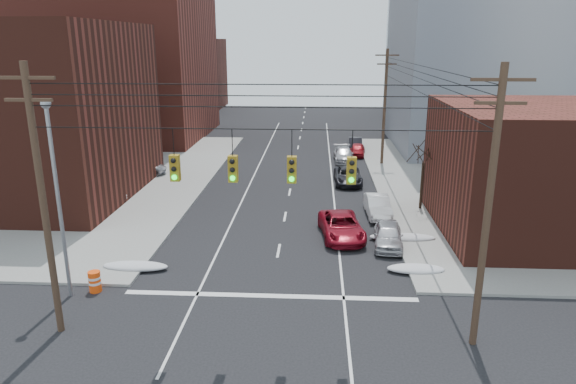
# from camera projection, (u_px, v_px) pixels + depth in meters

# --- Properties ---
(ground) EXTENTS (160.00, 160.00, 0.00)m
(ground) POSITION_uv_depth(u_px,v_px,m) (254.00, 383.00, 18.22)
(ground) COLOR black
(ground) RESTS_ON ground
(building_brick_tall) EXTENTS (24.00, 20.00, 30.00)m
(building_brick_tall) POSITION_uv_depth(u_px,v_px,m) (100.00, 12.00, 61.23)
(building_brick_tall) COLOR maroon
(building_brick_tall) RESTS_ON ground
(building_brick_far) EXTENTS (22.00, 18.00, 12.00)m
(building_brick_far) POSITION_uv_depth(u_px,v_px,m) (155.00, 75.00, 88.78)
(building_brick_far) COLOR #4A1E16
(building_brick_far) RESTS_ON ground
(building_office) EXTENTS (22.00, 20.00, 25.00)m
(building_office) POSITION_uv_depth(u_px,v_px,m) (502.00, 33.00, 55.61)
(building_office) COLOR gray
(building_office) RESTS_ON ground
(building_glass) EXTENTS (20.00, 18.00, 22.00)m
(building_glass) POSITION_uv_depth(u_px,v_px,m) (457.00, 45.00, 80.82)
(building_glass) COLOR gray
(building_glass) RESTS_ON ground
(building_storefront) EXTENTS (16.00, 12.00, 8.00)m
(building_storefront) POSITION_uv_depth(u_px,v_px,m) (576.00, 171.00, 31.43)
(building_storefront) COLOR #4A1E16
(building_storefront) RESTS_ON ground
(utility_pole_left) EXTENTS (2.20, 0.28, 11.00)m
(utility_pole_left) POSITION_uv_depth(u_px,v_px,m) (43.00, 199.00, 19.92)
(utility_pole_left) COLOR #473323
(utility_pole_left) RESTS_ON ground
(utility_pole_right) EXTENTS (2.20, 0.28, 11.00)m
(utility_pole_right) POSITION_uv_depth(u_px,v_px,m) (488.00, 207.00, 18.99)
(utility_pole_right) COLOR #473323
(utility_pole_right) RESTS_ON ground
(utility_pole_far) EXTENTS (2.20, 0.28, 11.00)m
(utility_pole_far) POSITION_uv_depth(u_px,v_px,m) (385.00, 105.00, 48.67)
(utility_pole_far) COLOR #473323
(utility_pole_far) RESTS_ON ground
(traffic_signals) EXTENTS (17.00, 0.42, 2.02)m
(traffic_signals) POSITION_uv_depth(u_px,v_px,m) (262.00, 168.00, 19.03)
(traffic_signals) COLOR black
(traffic_signals) RESTS_ON ground
(street_light) EXTENTS (0.44, 0.44, 9.32)m
(street_light) POSITION_uv_depth(u_px,v_px,m) (56.00, 184.00, 22.91)
(street_light) COLOR gray
(street_light) RESTS_ON ground
(bare_tree) EXTENTS (2.09, 2.20, 4.93)m
(bare_tree) POSITION_uv_depth(u_px,v_px,m) (422.00, 179.00, 36.19)
(bare_tree) COLOR black
(bare_tree) RESTS_ON ground
(snow_nw) EXTENTS (3.50, 1.08, 0.42)m
(snow_nw) POSITION_uv_depth(u_px,v_px,m) (135.00, 266.00, 27.18)
(snow_nw) COLOR silver
(snow_nw) RESTS_ON ground
(snow_ne) EXTENTS (3.00, 1.08, 0.42)m
(snow_ne) POSITION_uv_depth(u_px,v_px,m) (416.00, 269.00, 26.86)
(snow_ne) COLOR silver
(snow_ne) RESTS_ON ground
(snow_east_far) EXTENTS (4.00, 1.08, 0.42)m
(snow_east_far) POSITION_uv_depth(u_px,v_px,m) (402.00, 237.00, 31.17)
(snow_east_far) COLOR silver
(snow_east_far) RESTS_ON ground
(red_pickup) EXTENTS (3.03, 5.46, 1.44)m
(red_pickup) POSITION_uv_depth(u_px,v_px,m) (341.00, 226.00, 31.56)
(red_pickup) COLOR maroon
(red_pickup) RESTS_ON ground
(parked_car_a) EXTENTS (2.02, 4.22, 1.39)m
(parked_car_a) POSITION_uv_depth(u_px,v_px,m) (388.00, 235.00, 30.20)
(parked_car_a) COLOR #B7B6BB
(parked_car_a) RESTS_ON ground
(parked_car_b) EXTENTS (1.64, 4.36, 1.42)m
(parked_car_b) POSITION_uv_depth(u_px,v_px,m) (378.00, 206.00, 35.45)
(parked_car_b) COLOR silver
(parked_car_b) RESTS_ON ground
(parked_car_c) EXTENTS (2.31, 4.86, 1.34)m
(parked_car_c) POSITION_uv_depth(u_px,v_px,m) (348.00, 176.00, 43.48)
(parked_car_c) COLOR black
(parked_car_c) RESTS_ON ground
(parked_car_d) EXTENTS (2.07, 4.79, 1.37)m
(parked_car_d) POSITION_uv_depth(u_px,v_px,m) (344.00, 155.00, 51.53)
(parked_car_d) COLOR #9F9FA3
(parked_car_d) RESTS_ON ground
(parked_car_e) EXTENTS (1.96, 3.92, 1.28)m
(parked_car_e) POSITION_uv_depth(u_px,v_px,m) (357.00, 150.00, 53.98)
(parked_car_e) COLOR maroon
(parked_car_e) RESTS_ON ground
(parked_car_f) EXTENTS (1.61, 4.15, 1.35)m
(parked_car_f) POSITION_uv_depth(u_px,v_px,m) (355.00, 144.00, 56.86)
(parked_car_f) COLOR black
(parked_car_f) RESTS_ON ground
(lot_car_a) EXTENTS (4.65, 2.81, 1.45)m
(lot_car_a) POSITION_uv_depth(u_px,v_px,m) (96.00, 191.00, 38.28)
(lot_car_a) COLOR white
(lot_car_a) RESTS_ON sidewalk_nw
(lot_car_b) EXTENTS (5.05, 3.23, 1.30)m
(lot_car_b) POSITION_uv_depth(u_px,v_px,m) (140.00, 168.00, 45.80)
(lot_car_b) COLOR #BBBAC0
(lot_car_b) RESTS_ON sidewalk_nw
(lot_car_c) EXTENTS (5.42, 2.94, 1.49)m
(lot_car_c) POSITION_uv_depth(u_px,v_px,m) (64.00, 176.00, 42.60)
(lot_car_c) COLOR black
(lot_car_c) RESTS_ON sidewalk_nw
(lot_car_d) EXTENTS (4.40, 2.33, 1.43)m
(lot_car_d) POSITION_uv_depth(u_px,v_px,m) (116.00, 165.00, 46.51)
(lot_car_d) COLOR #9FA0A4
(lot_car_d) RESTS_ON sidewalk_nw
(construction_barrel) EXTENTS (0.71, 0.71, 1.04)m
(construction_barrel) POSITION_uv_depth(u_px,v_px,m) (95.00, 281.00, 24.76)
(construction_barrel) COLOR #FF4A0D
(construction_barrel) RESTS_ON ground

